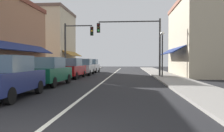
{
  "coord_description": "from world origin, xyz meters",
  "views": [
    {
      "loc": [
        2.0,
        -3.87,
        1.54
      ],
      "look_at": [
        0.5,
        14.73,
        1.12
      ],
      "focal_mm": 36.16,
      "sensor_mm": 36.0,
      "label": 1
    }
  ],
  "objects_px": {
    "parked_car_second_left": "(49,71)",
    "parked_car_distant_left": "(91,66)",
    "parked_car_far_left": "(84,67)",
    "parked_car_third_left": "(71,68)",
    "street_lamp_right_mid": "(162,46)",
    "traffic_signal_mast_arm": "(137,37)",
    "parked_car_nearest_left": "(7,77)",
    "traffic_signal_left_corner": "(75,41)"
  },
  "relations": [
    {
      "from": "parked_car_nearest_left",
      "to": "street_lamp_right_mid",
      "type": "relative_size",
      "value": 0.99
    },
    {
      "from": "parked_car_second_left",
      "to": "parked_car_distant_left",
      "type": "xyz_separation_m",
      "value": [
        -0.08,
        15.98,
        0.0
      ]
    },
    {
      "from": "parked_car_distant_left",
      "to": "traffic_signal_left_corner",
      "type": "relative_size",
      "value": 0.75
    },
    {
      "from": "parked_car_distant_left",
      "to": "traffic_signal_mast_arm",
      "type": "relative_size",
      "value": 0.68
    },
    {
      "from": "parked_car_nearest_left",
      "to": "traffic_signal_left_corner",
      "type": "bearing_deg",
      "value": 91.32
    },
    {
      "from": "traffic_signal_mast_arm",
      "to": "traffic_signal_left_corner",
      "type": "distance_m",
      "value": 6.61
    },
    {
      "from": "parked_car_nearest_left",
      "to": "street_lamp_right_mid",
      "type": "distance_m",
      "value": 14.49
    },
    {
      "from": "parked_car_third_left",
      "to": "street_lamp_right_mid",
      "type": "height_order",
      "value": "street_lamp_right_mid"
    },
    {
      "from": "parked_car_distant_left",
      "to": "traffic_signal_left_corner",
      "type": "distance_m",
      "value": 7.19
    },
    {
      "from": "parked_car_far_left",
      "to": "parked_car_distant_left",
      "type": "distance_m",
      "value": 5.34
    },
    {
      "from": "traffic_signal_left_corner",
      "to": "traffic_signal_mast_arm",
      "type": "bearing_deg",
      "value": -13.62
    },
    {
      "from": "parked_car_third_left",
      "to": "parked_car_far_left",
      "type": "relative_size",
      "value": 1.0
    },
    {
      "from": "parked_car_third_left",
      "to": "parked_car_far_left",
      "type": "bearing_deg",
      "value": 90.13
    },
    {
      "from": "parked_car_nearest_left",
      "to": "parked_car_third_left",
      "type": "relative_size",
      "value": 1.0
    },
    {
      "from": "traffic_signal_left_corner",
      "to": "street_lamp_right_mid",
      "type": "relative_size",
      "value": 1.3
    },
    {
      "from": "parked_car_third_left",
      "to": "traffic_signal_left_corner",
      "type": "xyz_separation_m",
      "value": [
        -0.6,
        3.66,
        2.73
      ]
    },
    {
      "from": "parked_car_distant_left",
      "to": "parked_car_second_left",
      "type": "bearing_deg",
      "value": -89.18
    },
    {
      "from": "parked_car_second_left",
      "to": "parked_car_third_left",
      "type": "relative_size",
      "value": 1.0
    },
    {
      "from": "parked_car_distant_left",
      "to": "traffic_signal_left_corner",
      "type": "bearing_deg",
      "value": -94.78
    },
    {
      "from": "parked_car_second_left",
      "to": "parked_car_far_left",
      "type": "height_order",
      "value": "same"
    },
    {
      "from": "parked_car_nearest_left",
      "to": "traffic_signal_mast_arm",
      "type": "height_order",
      "value": "traffic_signal_mast_arm"
    },
    {
      "from": "traffic_signal_left_corner",
      "to": "parked_car_distant_left",
      "type": "bearing_deg",
      "value": 84.7
    },
    {
      "from": "parked_car_nearest_left",
      "to": "traffic_signal_mast_arm",
      "type": "distance_m",
      "value": 14.24
    },
    {
      "from": "parked_car_second_left",
      "to": "traffic_signal_mast_arm",
      "type": "distance_m",
      "value": 10.12
    },
    {
      "from": "parked_car_far_left",
      "to": "traffic_signal_left_corner",
      "type": "height_order",
      "value": "traffic_signal_left_corner"
    },
    {
      "from": "parked_car_nearest_left",
      "to": "parked_car_distant_left",
      "type": "distance_m",
      "value": 20.89
    },
    {
      "from": "traffic_signal_left_corner",
      "to": "parked_car_second_left",
      "type": "bearing_deg",
      "value": -85.73
    },
    {
      "from": "parked_car_distant_left",
      "to": "parked_car_far_left",
      "type": "bearing_deg",
      "value": -88.19
    },
    {
      "from": "parked_car_nearest_left",
      "to": "parked_car_far_left",
      "type": "bearing_deg",
      "value": 88.37
    },
    {
      "from": "traffic_signal_mast_arm",
      "to": "parked_car_distant_left",
      "type": "bearing_deg",
      "value": 125.35
    },
    {
      "from": "parked_car_nearest_left",
      "to": "parked_car_second_left",
      "type": "xyz_separation_m",
      "value": [
        -0.05,
        4.92,
        0.0
      ]
    },
    {
      "from": "parked_car_distant_left",
      "to": "parked_car_third_left",
      "type": "bearing_deg",
      "value": -89.57
    },
    {
      "from": "parked_car_second_left",
      "to": "parked_car_third_left",
      "type": "xyz_separation_m",
      "value": [
        -0.1,
        5.69,
        0.0
      ]
    },
    {
      "from": "parked_car_far_left",
      "to": "traffic_signal_mast_arm",
      "type": "xyz_separation_m",
      "value": [
        5.68,
        -2.84,
        2.98
      ]
    },
    {
      "from": "parked_car_second_left",
      "to": "parked_car_distant_left",
      "type": "distance_m",
      "value": 15.98
    },
    {
      "from": "parked_car_nearest_left",
      "to": "parked_car_far_left",
      "type": "distance_m",
      "value": 15.55
    },
    {
      "from": "parked_car_second_left",
      "to": "parked_car_distant_left",
      "type": "height_order",
      "value": "same"
    },
    {
      "from": "parked_car_third_left",
      "to": "street_lamp_right_mid",
      "type": "relative_size",
      "value": 0.99
    },
    {
      "from": "parked_car_far_left",
      "to": "traffic_signal_mast_arm",
      "type": "bearing_deg",
      "value": -27.59
    },
    {
      "from": "parked_car_third_left",
      "to": "traffic_signal_left_corner",
      "type": "distance_m",
      "value": 4.6
    },
    {
      "from": "street_lamp_right_mid",
      "to": "parked_car_second_left",
      "type": "bearing_deg",
      "value": -138.72
    },
    {
      "from": "parked_car_nearest_left",
      "to": "parked_car_distant_left",
      "type": "height_order",
      "value": "same"
    }
  ]
}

